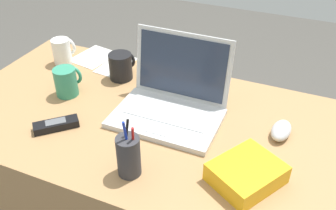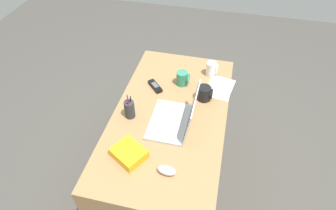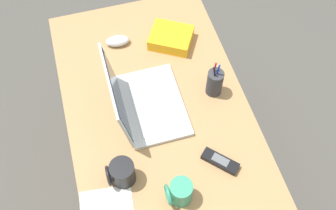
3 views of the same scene
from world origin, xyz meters
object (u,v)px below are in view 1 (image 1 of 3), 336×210
at_px(coffee_mug_spare, 121,66).
at_px(cordless_phone, 56,125).
at_px(laptop, 172,100).
at_px(snack_bag, 246,173).
at_px(coffee_mug_tall, 67,81).
at_px(coffee_mug_white, 62,51).
at_px(pen_holder, 129,156).
at_px(computer_mouse, 281,130).

distance_m(coffee_mug_spare, cordless_phone, 0.36).
distance_m(laptop, snack_bag, 0.36).
relative_size(coffee_mug_tall, coffee_mug_spare, 1.02).
relative_size(coffee_mug_white, snack_bag, 0.59).
height_order(laptop, coffee_mug_white, laptop).
bearing_deg(pen_holder, laptop, 90.35).
relative_size(laptop, coffee_mug_spare, 3.41).
height_order(computer_mouse, coffee_mug_spare, coffee_mug_spare).
relative_size(computer_mouse, coffee_mug_tall, 1.02).
bearing_deg(pen_holder, cordless_phone, 165.12).
xyz_separation_m(laptop, coffee_mug_tall, (-0.38, -0.04, 0.00)).
bearing_deg(laptop, snack_bag, -34.32).
height_order(laptop, computer_mouse, laptop).
relative_size(laptop, pen_holder, 1.94).
distance_m(coffee_mug_tall, cordless_phone, 0.20).
distance_m(computer_mouse, snack_bag, 0.23).
xyz_separation_m(coffee_mug_tall, pen_holder, (0.38, -0.26, 0.01)).
height_order(coffee_mug_tall, coffee_mug_spare, coffee_mug_tall).
bearing_deg(coffee_mug_white, pen_holder, -39.55).
bearing_deg(coffee_mug_white, laptop, -15.52).
xyz_separation_m(computer_mouse, cordless_phone, (-0.65, -0.24, -0.01)).
xyz_separation_m(coffee_mug_spare, cordless_phone, (-0.04, -0.35, -0.04)).
height_order(coffee_mug_white, pen_holder, pen_holder).
bearing_deg(coffee_mug_tall, laptop, 5.47).
bearing_deg(pen_holder, coffee_mug_tall, 146.07).
bearing_deg(coffee_mug_white, coffee_mug_tall, -50.41).
height_order(coffee_mug_white, cordless_phone, coffee_mug_white).
bearing_deg(snack_bag, coffee_mug_tall, 166.27).
distance_m(coffee_mug_white, cordless_phone, 0.44).
bearing_deg(computer_mouse, coffee_mug_tall, -169.47).
xyz_separation_m(coffee_mug_tall, coffee_mug_spare, (0.12, 0.17, -0.00)).
relative_size(coffee_mug_white, pen_holder, 0.59).
xyz_separation_m(laptop, coffee_mug_white, (-0.54, 0.15, 0.00)).
bearing_deg(snack_bag, coffee_mug_spare, 148.75).
bearing_deg(cordless_phone, coffee_mug_tall, 114.81).
bearing_deg(computer_mouse, pen_holder, -131.69).
xyz_separation_m(coffee_mug_tall, cordless_phone, (0.08, -0.18, -0.04)).
bearing_deg(coffee_mug_tall, cordless_phone, -65.19).
relative_size(laptop, computer_mouse, 3.30).
bearing_deg(coffee_mug_tall, computer_mouse, 4.72).
bearing_deg(snack_bag, computer_mouse, 76.70).
xyz_separation_m(computer_mouse, coffee_mug_white, (-0.89, 0.12, 0.03)).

